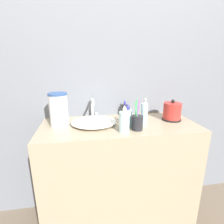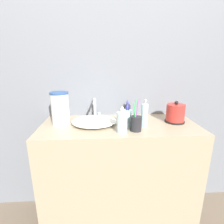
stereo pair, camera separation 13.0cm
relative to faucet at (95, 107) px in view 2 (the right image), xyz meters
name	(u,v)px [view 2 (the right image)]	position (x,y,z in m)	size (l,w,h in m)	color
wall_back	(117,70)	(0.19, 0.10, 0.30)	(6.00, 0.04, 2.60)	slate
vanity_counter	(119,175)	(0.19, -0.18, -0.55)	(1.19, 0.50, 0.91)	gray
sink_basin	(94,121)	(-0.01, -0.15, -0.08)	(0.34, 0.31, 0.04)	silver
faucet	(95,107)	(0.00, 0.00, 0.00)	(0.06, 0.17, 0.17)	silver
electric_kettle	(175,114)	(0.63, -0.15, -0.03)	(0.15, 0.15, 0.17)	black
toothbrush_cup	(136,123)	(0.29, -0.31, -0.04)	(0.08, 0.08, 0.22)	#232328
lotion_bottle	(144,115)	(0.36, -0.24, -0.01)	(0.05, 0.05, 0.21)	silver
shampoo_bottle	(127,110)	(0.28, 0.02, -0.04)	(0.05, 0.05, 0.15)	#28282D
mouthwash_bottle	(127,118)	(0.24, -0.23, -0.03)	(0.07, 0.07, 0.17)	silver
hand_cream_bottle	(122,122)	(0.19, -0.33, -0.02)	(0.07, 0.07, 0.19)	silver
water_pitcher	(60,108)	(-0.26, -0.14, 0.03)	(0.13, 0.13, 0.25)	silver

